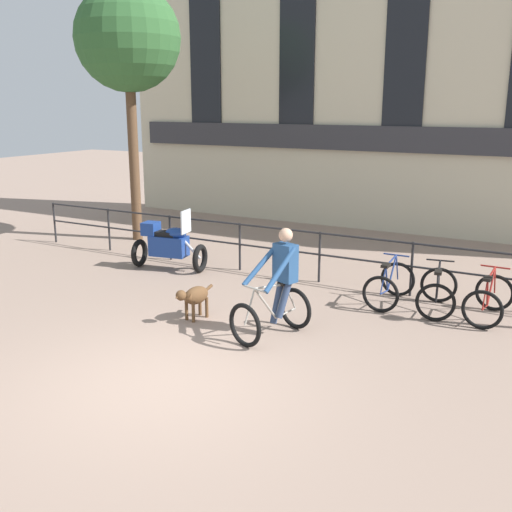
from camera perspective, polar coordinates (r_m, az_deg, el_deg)
The scene contains 10 objects.
ground_plane at distance 8.12m, azimuth -8.88°, elevation -11.79°, with size 60.00×60.00×0.00m, color gray.
canal_railing at distance 12.16m, azimuth 6.08°, elevation 0.73°, with size 15.05×0.05×1.05m.
building_facade at distance 17.33m, azimuth 14.30°, elevation 17.23°, with size 18.00×0.72×9.14m.
cyclist_with_bike at distance 9.30m, azimuth 2.05°, elevation -3.12°, with size 1.00×1.32×1.70m.
dog at distance 10.12m, azimuth -5.90°, elevation -3.85°, with size 0.35×0.85×0.59m.
parked_motorcycle at distance 13.20m, azimuth -8.36°, elevation 1.10°, with size 1.68×0.88×1.35m.
parked_bicycle_near_lamp at distance 11.12m, azimuth 12.59°, elevation -2.71°, with size 0.66×1.11×0.86m.
parked_bicycle_mid_left at distance 10.93m, azimuth 16.88°, elevation -3.29°, with size 0.83×1.20×0.86m.
parked_bicycle_mid_right at distance 10.80m, azimuth 21.28°, elevation -3.87°, with size 0.70×1.14×0.86m.
tree_canalside_left at distance 16.12m, azimuth -12.10°, elevation 19.49°, with size 2.64×2.64×6.45m.
Camera 1 is at (4.56, -5.70, 3.55)m, focal length 42.00 mm.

